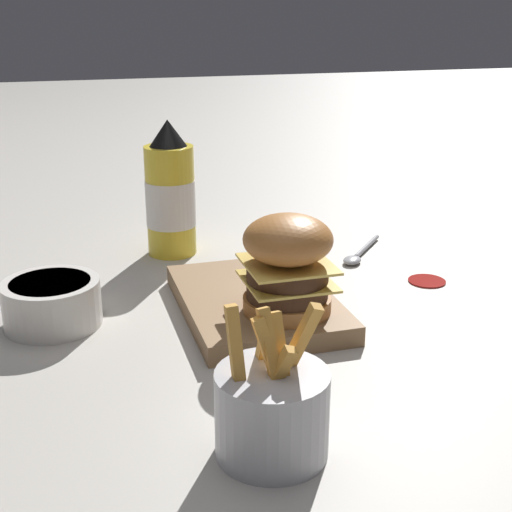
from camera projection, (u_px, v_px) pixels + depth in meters
The scene contains 8 objects.
ground_plane at pixel (242, 330), 0.85m from camera, with size 6.00×6.00×0.00m, color #B7B2A8.
serving_board at pixel (256, 303), 0.90m from camera, with size 0.26×0.18×0.02m.
burger at pixel (288, 263), 0.82m from camera, with size 0.10×0.10×0.12m.
ketchup_bottle at pixel (170, 196), 1.08m from camera, with size 0.08×0.08×0.21m.
fries_basket at pixel (272, 410), 0.61m from camera, with size 0.10×0.10×0.14m.
side_bowl at pixel (52, 302), 0.85m from camera, with size 0.12×0.12×0.06m.
spoon at pixel (358, 255), 1.09m from camera, with size 0.12×0.11×0.01m.
ketchup_puddle at pixel (427, 280), 1.00m from camera, with size 0.05×0.05×0.00m.
Camera 1 is at (0.74, -0.20, 0.37)m, focal length 50.00 mm.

